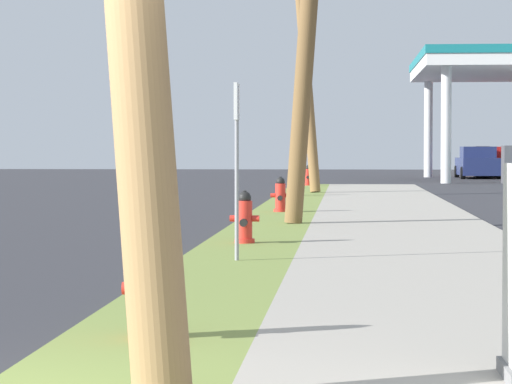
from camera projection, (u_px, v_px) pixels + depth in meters
The scene contains 9 objects.
fire_hydrant_nearest at pixel (152, 292), 8.48m from camera, with size 0.42×0.38×0.74m.
fire_hydrant_second at pixel (245, 220), 17.03m from camera, with size 0.42×0.38×0.74m.
fire_hydrant_third at pixel (280, 196), 25.52m from camera, with size 0.42×0.37×0.74m.
fire_hydrant_fourth at pixel (297, 184), 34.52m from camera, with size 0.42×0.37×0.74m.
fire_hydrant_fifth at pixel (308, 177), 44.02m from camera, with size 0.42×0.38×0.74m.
utility_pole_background at pixel (305, 59), 37.16m from camera, with size 1.35×1.72×8.06m.
street_sign_post at pixel (237, 134), 14.32m from camera, with size 0.05×0.36×2.12m.
car_navy_by_near_pump at pixel (477, 164), 59.68m from camera, with size 1.95×4.51×1.57m.
car_red_by_far_pump at pixel (507, 163), 63.02m from camera, with size 2.04×4.55×1.57m.
Camera 1 is at (2.05, -5.65, 1.45)m, focal length 84.32 mm.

